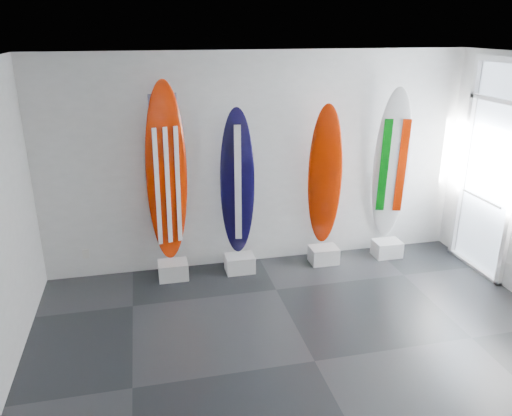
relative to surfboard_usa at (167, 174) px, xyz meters
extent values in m
plane|color=black|center=(1.30, -2.28, -1.46)|extent=(6.00, 6.00, 0.00)
plane|color=white|center=(1.30, -2.28, 1.54)|extent=(6.00, 6.00, 0.00)
plane|color=silver|center=(1.30, 0.22, 0.04)|extent=(6.00, 0.00, 6.00)
cube|color=silver|center=(0.00, -0.10, -1.34)|extent=(0.40, 0.30, 0.24)
ellipsoid|color=#A01B01|center=(0.00, 0.00, 0.00)|extent=(0.58, 0.30, 2.45)
cube|color=silver|center=(0.93, -0.10, -1.34)|extent=(0.40, 0.30, 0.24)
ellipsoid|color=black|center=(0.93, 0.00, -0.19)|extent=(0.49, 0.23, 2.08)
cube|color=silver|center=(2.19, -0.10, -1.34)|extent=(0.40, 0.30, 0.24)
ellipsoid|color=#A01B01|center=(2.19, 0.00, -0.18)|extent=(0.55, 0.45, 2.10)
cube|color=silver|center=(3.20, -0.10, -1.34)|extent=(0.40, 0.30, 0.24)
ellipsoid|color=white|center=(3.20, 0.00, -0.08)|extent=(0.60, 0.47, 2.29)
cube|color=silver|center=(-1.15, 0.20, -1.11)|extent=(0.09, 0.02, 0.13)
camera|label=1|loc=(-0.27, -6.39, 1.82)|focal=35.17mm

